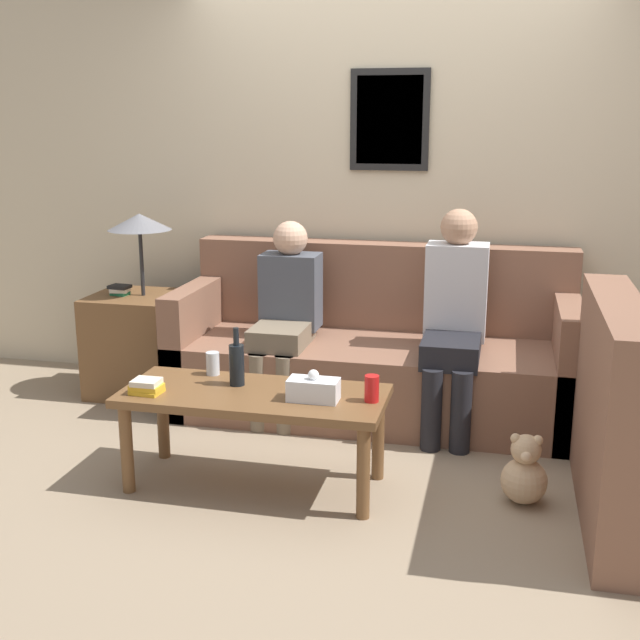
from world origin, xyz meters
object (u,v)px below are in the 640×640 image
(coffee_table, at_px, (254,405))
(wine_bottle, at_px, (237,363))
(drinking_glass, at_px, (213,363))
(person_left, at_px, (286,311))
(person_right, at_px, (454,314))
(teddy_bear, at_px, (524,473))
(couch_main, at_px, (374,357))

(coffee_table, xyz_separation_m, wine_bottle, (-0.11, 0.08, 0.17))
(drinking_glass, bearing_deg, person_left, 78.21)
(coffee_table, relative_size, wine_bottle, 4.39)
(person_left, xyz_separation_m, person_right, (0.97, -0.02, 0.04))
(teddy_bear, bearing_deg, wine_bottle, -178.90)
(couch_main, distance_m, coffee_table, 1.21)
(coffee_table, xyz_separation_m, person_left, (-0.11, 0.98, 0.22))
(person_right, bearing_deg, person_left, 179.06)
(person_left, distance_m, teddy_bear, 1.69)
(person_left, xyz_separation_m, teddy_bear, (1.37, -0.87, -0.48))
(coffee_table, height_order, drinking_glass, drinking_glass)
(coffee_table, distance_m, drinking_glass, 0.36)
(person_left, bearing_deg, wine_bottle, -89.52)
(person_right, bearing_deg, coffee_table, -131.61)
(coffee_table, bearing_deg, drinking_glass, 143.69)
(couch_main, xyz_separation_m, teddy_bear, (0.87, -1.04, -0.19))
(teddy_bear, bearing_deg, person_left, 147.43)
(couch_main, height_order, coffee_table, couch_main)
(teddy_bear, bearing_deg, couch_main, 129.81)
(wine_bottle, height_order, person_right, person_right)
(wine_bottle, xyz_separation_m, teddy_bear, (1.36, 0.03, -0.44))
(person_left, bearing_deg, couch_main, 18.41)
(person_right, bearing_deg, drinking_glass, -146.13)
(coffee_table, relative_size, person_right, 1.01)
(person_left, height_order, teddy_bear, person_left)
(person_left, bearing_deg, coffee_table, -83.31)
(person_left, height_order, person_right, person_right)
(couch_main, height_order, wine_bottle, couch_main)
(drinking_glass, xyz_separation_m, teddy_bear, (1.53, -0.10, -0.39))
(coffee_table, bearing_deg, person_left, 96.69)
(couch_main, distance_m, person_right, 0.60)
(wine_bottle, bearing_deg, person_right, 42.56)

